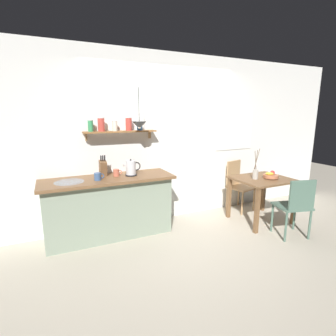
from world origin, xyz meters
The scene contains 14 objects.
ground_plane centered at (0.00, 0.00, 0.00)m, with size 14.00×14.00×0.00m, color #BCB29E.
back_wall centered at (0.21, 0.65, 1.35)m, with size 6.80×0.11×2.70m.
kitchen_counter centered at (-1.00, 0.32, 0.45)m, with size 1.83×0.63×0.88m.
wall_shelf centered at (-0.79, 0.49, 1.56)m, with size 1.06×0.20×0.33m.
dining_table centered at (1.39, -0.18, 0.61)m, with size 0.88×0.76×0.73m.
dining_chair_near centered at (1.39, -0.84, 0.50)m, with size 0.52×0.48×0.88m.
dining_chair_far centered at (1.39, 0.42, 0.50)m, with size 0.50×0.49×0.91m.
fruit_bowl centered at (1.50, -0.25, 0.78)m, with size 0.23×0.23×0.13m.
twig_vase centered at (1.25, -0.17, 0.82)m, with size 0.10×0.09×0.49m.
electric_kettle centered at (-0.67, 0.29, 0.99)m, with size 0.26×0.17×0.24m.
knife_block centered at (-1.04, 0.43, 1.00)m, with size 0.09×0.17×0.31m.
coffee_mug_by_sink centered at (-1.15, 0.22, 0.93)m, with size 0.13×0.09×0.10m.
coffee_mug_spare centered at (-0.87, 0.35, 0.93)m, with size 0.13×0.08×0.10m.
pendant_lamp centered at (-0.54, 0.27, 1.60)m, with size 0.21×0.21×0.57m.
Camera 1 is at (-1.69, -3.24, 1.77)m, focal length 27.57 mm.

